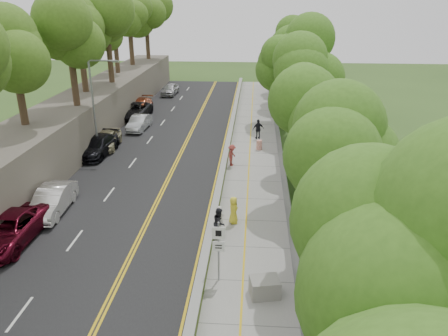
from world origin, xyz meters
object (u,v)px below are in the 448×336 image
at_px(car_1, 52,201).
at_px(painter_0, 233,210).
at_px(streetlight, 96,101).
at_px(construction_barrel, 259,145).
at_px(signpost, 219,245).
at_px(concrete_block, 265,287).
at_px(car_2, 8,230).
at_px(person_far, 258,129).

bearing_deg(car_1, painter_0, -5.55).
xyz_separation_m(streetlight, painter_0, (11.91, -11.37, -3.75)).
bearing_deg(construction_barrel, streetlight, -171.55).
relative_size(car_1, painter_0, 2.90).
distance_m(signpost, car_1, 12.57).
height_order(signpost, painter_0, signpost).
height_order(concrete_block, painter_0, painter_0).
distance_m(car_1, painter_0, 11.29).
bearing_deg(streetlight, car_1, -86.62).
bearing_deg(concrete_block, streetlight, 127.20).
height_order(streetlight, construction_barrel, streetlight).
xyz_separation_m(car_2, painter_0, (12.05, 3.12, 0.04)).
relative_size(signpost, car_2, 0.53).
relative_size(concrete_block, car_2, 0.22).
bearing_deg(painter_0, car_2, 92.17).
bearing_deg(car_1, concrete_block, -31.61).
bearing_deg(painter_0, person_far, -17.42).
xyz_separation_m(signpost, construction_barrel, (1.95, 19.02, -1.50)).
xyz_separation_m(construction_barrel, painter_0, (-1.55, -13.37, 0.42)).
bearing_deg(car_2, concrete_block, -13.25).
bearing_deg(person_far, concrete_block, 70.76).
relative_size(streetlight, person_far, 4.29).
bearing_deg(person_far, construction_barrel, 71.71).
relative_size(signpost, person_far, 1.66).
height_order(car_1, painter_0, painter_0).
bearing_deg(car_1, construction_barrel, 42.25).
bearing_deg(construction_barrel, painter_0, -96.61).
bearing_deg(signpost, construction_barrel, 84.14).
bearing_deg(signpost, person_far, 85.20).
relative_size(streetlight, painter_0, 4.78).
xyz_separation_m(signpost, car_2, (-11.65, 2.52, -1.11)).
bearing_deg(concrete_block, person_far, 90.72).
distance_m(car_2, person_far, 23.83).
bearing_deg(painter_0, concrete_block, -177.57).
relative_size(car_2, painter_0, 3.48).
bearing_deg(painter_0, streetlight, 33.96).
xyz_separation_m(car_1, painter_0, (11.27, -0.56, 0.05)).
height_order(car_1, person_far, person_far).
bearing_deg(construction_barrel, concrete_block, -89.43).
height_order(construction_barrel, concrete_block, concrete_block).
height_order(concrete_block, car_1, car_1).
bearing_deg(painter_0, construction_barrel, -18.98).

